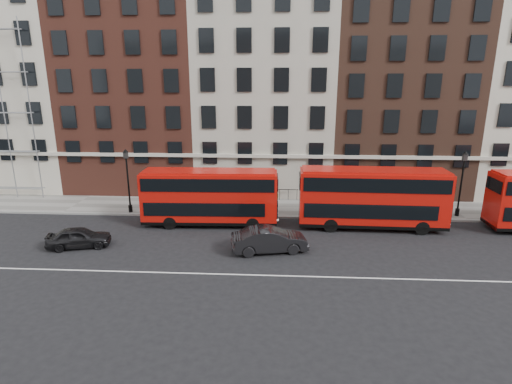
# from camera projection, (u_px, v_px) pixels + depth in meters

# --- Properties ---
(ground) EXTENTS (120.00, 120.00, 0.00)m
(ground) POSITION_uv_depth(u_px,v_px,m) (254.00, 260.00, 24.79)
(ground) COLOR black
(ground) RESTS_ON ground
(pavement) EXTENTS (80.00, 5.00, 0.15)m
(pavement) POSITION_uv_depth(u_px,v_px,m) (261.00, 207.00, 34.87)
(pavement) COLOR slate
(pavement) RESTS_ON ground
(kerb) EXTENTS (80.00, 0.30, 0.16)m
(kerb) POSITION_uv_depth(u_px,v_px,m) (260.00, 217.00, 32.47)
(kerb) COLOR gray
(kerb) RESTS_ON ground
(road_centre_line) EXTENTS (70.00, 0.12, 0.01)m
(road_centre_line) POSITION_uv_depth(u_px,v_px,m) (251.00, 275.00, 22.87)
(road_centre_line) COLOR white
(road_centre_line) RESTS_ON ground
(building_terrace) EXTENTS (64.00, 11.95, 22.00)m
(building_terrace) POSITION_uv_depth(u_px,v_px,m) (262.00, 86.00, 39.26)
(building_terrace) COLOR beige
(building_terrace) RESTS_ON ground
(bus_b) EXTENTS (10.29, 2.76, 4.29)m
(bus_b) POSITION_uv_depth(u_px,v_px,m) (209.00, 196.00, 30.31)
(bus_b) COLOR red
(bus_b) RESTS_ON ground
(bus_c) EXTENTS (10.84, 2.88, 4.53)m
(bus_c) POSITION_uv_depth(u_px,v_px,m) (372.00, 197.00, 29.61)
(bus_c) COLOR red
(bus_c) RESTS_ON ground
(car_rear) EXTENTS (4.32, 2.59, 1.38)m
(car_rear) POSITION_uv_depth(u_px,v_px,m) (79.00, 237.00, 26.56)
(car_rear) COLOR black
(car_rear) RESTS_ON ground
(car_front) EXTENTS (5.16, 2.72, 1.62)m
(car_front) POSITION_uv_depth(u_px,v_px,m) (270.00, 240.00, 25.83)
(car_front) COLOR black
(car_front) RESTS_ON ground
(lamp_post_left) EXTENTS (0.44, 0.44, 5.33)m
(lamp_post_left) POSITION_uv_depth(u_px,v_px,m) (128.00, 178.00, 32.62)
(lamp_post_left) COLOR black
(lamp_post_left) RESTS_ON pavement
(lamp_post_right) EXTENTS (0.44, 0.44, 5.33)m
(lamp_post_right) POSITION_uv_depth(u_px,v_px,m) (462.00, 181.00, 31.71)
(lamp_post_right) COLOR black
(lamp_post_right) RESTS_ON pavement
(iron_railings) EXTENTS (6.60, 0.06, 1.00)m
(iron_railings) POSITION_uv_depth(u_px,v_px,m) (262.00, 194.00, 36.83)
(iron_railings) COLOR black
(iron_railings) RESTS_ON pavement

